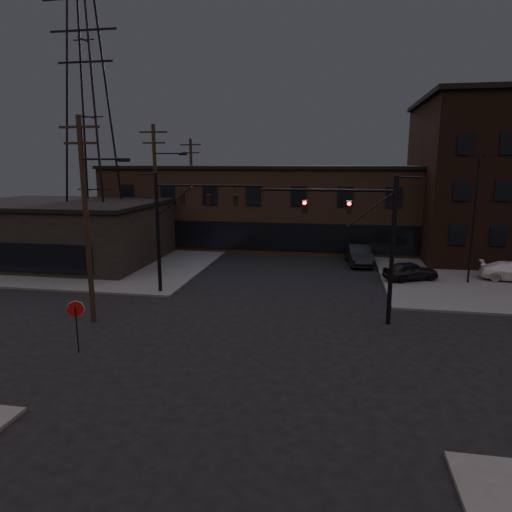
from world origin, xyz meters
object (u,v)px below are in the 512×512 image
Objects in this scene: traffic_signal_far at (176,219)px; stop_sign at (76,314)px; traffic_signal_near at (371,234)px; parked_car_lot_a at (411,271)px; car_crossing at (359,255)px.

stop_sign is (-1.28, -9.99, -3.17)m from traffic_signal_far.
traffic_signal_near is 15.17m from stop_sign.
traffic_signal_far is 2.00× the size of parked_car_lot_a.
traffic_signal_far reaches higher than parked_car_lot_a.
stop_sign reaches higher than parked_car_lot_a.
parked_car_lot_a is at bearing 43.22° from stop_sign.
traffic_signal_far is at bearing 163.83° from traffic_signal_near.
traffic_signal_far is (-12.07, 3.50, 0.08)m from traffic_signal_near.
car_crossing is (12.22, 11.33, -4.16)m from traffic_signal_far.
stop_sign is 0.48× the size of car_crossing.
traffic_signal_far is 17.17m from car_crossing.
parked_car_lot_a is at bearing 20.87° from traffic_signal_far.
parked_car_lot_a is (17.00, 15.98, -1.01)m from stop_sign.
traffic_signal_far is at bearing 86.34° from parked_car_lot_a.
parked_car_lot_a is 0.77× the size of car_crossing.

